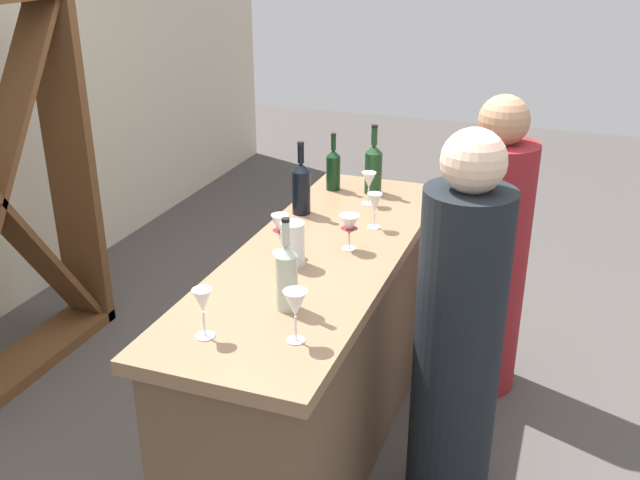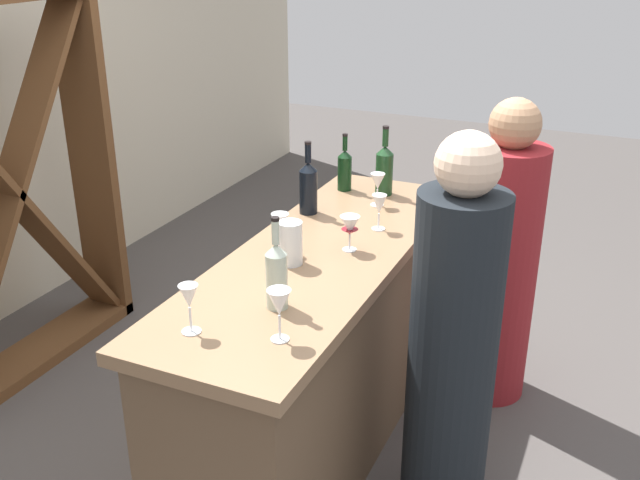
{
  "view_description": "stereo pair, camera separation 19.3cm",
  "coord_description": "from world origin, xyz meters",
  "px_view_note": "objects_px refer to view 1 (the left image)",
  "views": [
    {
      "loc": [
        -2.46,
        -0.9,
        2.11
      ],
      "look_at": [
        0.0,
        0.0,
        0.98
      ],
      "focal_mm": 40.79,
      "sensor_mm": 36.0,
      "label": 1
    },
    {
      "loc": [
        -2.38,
        -1.08,
        2.11
      ],
      "look_at": [
        0.0,
        0.0,
        0.98
      ],
      "focal_mm": 40.79,
      "sensor_mm": 36.0,
      "label": 2
    }
  ],
  "objects_px": {
    "water_pitcher": "(293,244)",
    "person_left_guest": "(458,342)",
    "wine_glass_near_right": "(349,226)",
    "wine_glass_far_center": "(203,303)",
    "wine_bottle_leftmost_clear_pale": "(287,275)",
    "person_center_guest": "(490,260)",
    "wine_bottle_center_dark_green": "(333,168)",
    "wine_bottle_second_right_olive_green": "(374,168)",
    "wine_glass_near_left": "(295,305)",
    "wine_glass_far_right": "(280,228)",
    "wine_bottle_second_left_near_black": "(301,187)",
    "wine_glass_far_left": "(369,181)",
    "wine_glass_near_center": "(375,204)"
  },
  "relations": [
    {
      "from": "wine_glass_near_right",
      "to": "person_left_guest",
      "type": "bearing_deg",
      "value": -111.18
    },
    {
      "from": "wine_glass_far_left",
      "to": "water_pitcher",
      "type": "distance_m",
      "value": 0.73
    },
    {
      "from": "wine_glass_near_right",
      "to": "person_center_guest",
      "type": "xyz_separation_m",
      "value": [
        0.66,
        -0.49,
        -0.36
      ]
    },
    {
      "from": "wine_bottle_second_left_near_black",
      "to": "water_pitcher",
      "type": "height_order",
      "value": "wine_bottle_second_left_near_black"
    },
    {
      "from": "wine_bottle_center_dark_green",
      "to": "wine_glass_far_center",
      "type": "xyz_separation_m",
      "value": [
        -1.45,
        -0.08,
        0.01
      ]
    },
    {
      "from": "wine_glass_near_right",
      "to": "wine_glass_far_center",
      "type": "height_order",
      "value": "wine_glass_far_center"
    },
    {
      "from": "water_pitcher",
      "to": "person_left_guest",
      "type": "relative_size",
      "value": 0.11
    },
    {
      "from": "wine_glass_far_right",
      "to": "person_left_guest",
      "type": "relative_size",
      "value": 0.11
    },
    {
      "from": "wine_bottle_second_right_olive_green",
      "to": "wine_glass_far_left",
      "type": "xyz_separation_m",
      "value": [
        -0.16,
        -0.02,
        -0.02
      ]
    },
    {
      "from": "person_left_guest",
      "to": "wine_bottle_center_dark_green",
      "type": "bearing_deg",
      "value": -44.29
    },
    {
      "from": "wine_bottle_leftmost_clear_pale",
      "to": "wine_bottle_second_left_near_black",
      "type": "xyz_separation_m",
      "value": [
        0.84,
        0.28,
        0.0
      ]
    },
    {
      "from": "wine_bottle_second_left_near_black",
      "to": "wine_glass_far_left",
      "type": "xyz_separation_m",
      "value": [
        0.22,
        -0.25,
        -0.02
      ]
    },
    {
      "from": "wine_glass_near_center",
      "to": "wine_glass_far_right",
      "type": "distance_m",
      "value": 0.47
    },
    {
      "from": "wine_glass_far_center",
      "to": "wine_bottle_second_left_near_black",
      "type": "bearing_deg",
      "value": 5.6
    },
    {
      "from": "water_pitcher",
      "to": "person_center_guest",
      "type": "xyz_separation_m",
      "value": [
        0.87,
        -0.64,
        -0.34
      ]
    },
    {
      "from": "wine_bottle_second_left_near_black",
      "to": "wine_bottle_center_dark_green",
      "type": "bearing_deg",
      "value": -4.46
    },
    {
      "from": "wine_glass_near_left",
      "to": "person_left_guest",
      "type": "relative_size",
      "value": 0.11
    },
    {
      "from": "wine_glass_near_left",
      "to": "person_center_guest",
      "type": "height_order",
      "value": "person_center_guest"
    },
    {
      "from": "wine_bottle_second_right_olive_green",
      "to": "wine_glass_far_right",
      "type": "height_order",
      "value": "wine_bottle_second_right_olive_green"
    },
    {
      "from": "wine_glass_far_center",
      "to": "wine_bottle_center_dark_green",
      "type": "bearing_deg",
      "value": 3.16
    },
    {
      "from": "wine_bottle_leftmost_clear_pale",
      "to": "wine_glass_far_center",
      "type": "height_order",
      "value": "wine_bottle_leftmost_clear_pale"
    },
    {
      "from": "wine_glass_near_center",
      "to": "person_left_guest",
      "type": "xyz_separation_m",
      "value": [
        -0.44,
        -0.46,
        -0.33
      ]
    },
    {
      "from": "wine_bottle_second_left_near_black",
      "to": "wine_bottle_second_right_olive_green",
      "type": "height_order",
      "value": "wine_bottle_second_right_olive_green"
    },
    {
      "from": "wine_bottle_leftmost_clear_pale",
      "to": "wine_bottle_center_dark_green",
      "type": "relative_size",
      "value": 1.16
    },
    {
      "from": "wine_glass_far_left",
      "to": "person_center_guest",
      "type": "xyz_separation_m",
      "value": [
        0.14,
        -0.56,
        -0.37
      ]
    },
    {
      "from": "wine_glass_near_center",
      "to": "wine_bottle_second_right_olive_green",
      "type": "bearing_deg",
      "value": 16.58
    },
    {
      "from": "wine_glass_far_right",
      "to": "water_pitcher",
      "type": "bearing_deg",
      "value": -133.5
    },
    {
      "from": "wine_bottle_leftmost_clear_pale",
      "to": "water_pitcher",
      "type": "bearing_deg",
      "value": 18.94
    },
    {
      "from": "wine_glass_far_center",
      "to": "water_pitcher",
      "type": "distance_m",
      "value": 0.59
    },
    {
      "from": "wine_bottle_leftmost_clear_pale",
      "to": "wine_glass_near_left",
      "type": "height_order",
      "value": "wine_bottle_leftmost_clear_pale"
    },
    {
      "from": "wine_bottle_second_left_near_black",
      "to": "wine_glass_far_right",
      "type": "distance_m",
      "value": 0.44
    },
    {
      "from": "wine_bottle_leftmost_clear_pale",
      "to": "person_center_guest",
      "type": "xyz_separation_m",
      "value": [
        1.2,
        -0.53,
        -0.38
      ]
    },
    {
      "from": "wine_glass_near_center",
      "to": "person_center_guest",
      "type": "height_order",
      "value": "person_center_guest"
    },
    {
      "from": "wine_bottle_center_dark_green",
      "to": "wine_bottle_second_right_olive_green",
      "type": "xyz_separation_m",
      "value": [
        0.02,
        -0.2,
        0.02
      ]
    },
    {
      "from": "wine_bottle_second_right_olive_green",
      "to": "wine_glass_near_left",
      "type": "height_order",
      "value": "wine_bottle_second_right_olive_green"
    },
    {
      "from": "wine_bottle_leftmost_clear_pale",
      "to": "wine_bottle_center_dark_green",
      "type": "height_order",
      "value": "wine_bottle_leftmost_clear_pale"
    },
    {
      "from": "wine_bottle_second_right_olive_green",
      "to": "person_center_guest",
      "type": "bearing_deg",
      "value": -91.56
    },
    {
      "from": "wine_glass_far_right",
      "to": "person_left_guest",
      "type": "bearing_deg",
      "value": -94.82
    },
    {
      "from": "wine_bottle_center_dark_green",
      "to": "wine_glass_far_center",
      "type": "bearing_deg",
      "value": -176.84
    },
    {
      "from": "wine_bottle_second_right_olive_green",
      "to": "person_left_guest",
      "type": "height_order",
      "value": "person_left_guest"
    },
    {
      "from": "water_pitcher",
      "to": "wine_glass_near_center",
      "type": "bearing_deg",
      "value": -22.09
    },
    {
      "from": "wine_glass_far_center",
      "to": "wine_glass_far_right",
      "type": "distance_m",
      "value": 0.67
    },
    {
      "from": "wine_bottle_second_right_olive_green",
      "to": "wine_glass_far_right",
      "type": "relative_size",
      "value": 2.07
    },
    {
      "from": "wine_glass_near_center",
      "to": "water_pitcher",
      "type": "distance_m",
      "value": 0.5
    },
    {
      "from": "wine_glass_far_right",
      "to": "wine_glass_near_left",
      "type": "bearing_deg",
      "value": -152.98
    },
    {
      "from": "wine_glass_far_center",
      "to": "person_center_guest",
      "type": "xyz_separation_m",
      "value": [
        1.46,
        -0.7,
        -0.38
      ]
    },
    {
      "from": "wine_bottle_second_left_near_black",
      "to": "wine_glass_far_left",
      "type": "bearing_deg",
      "value": -49.03
    },
    {
      "from": "wine_glass_far_left",
      "to": "wine_bottle_second_left_near_black",
      "type": "bearing_deg",
      "value": 130.97
    },
    {
      "from": "wine_glass_near_right",
      "to": "water_pitcher",
      "type": "height_order",
      "value": "water_pitcher"
    },
    {
      "from": "wine_bottle_center_dark_green",
      "to": "person_left_guest",
      "type": "bearing_deg",
      "value": -137.32
    }
  ]
}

